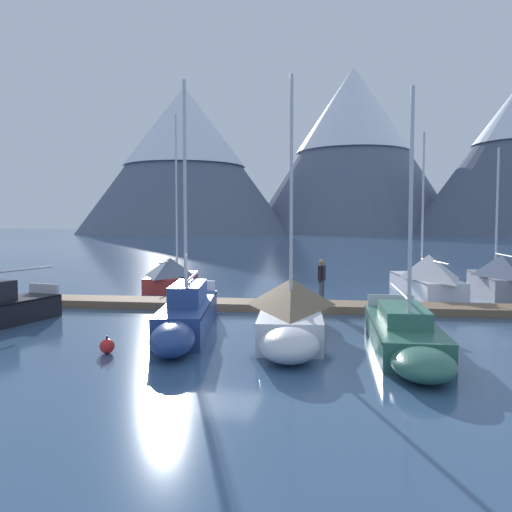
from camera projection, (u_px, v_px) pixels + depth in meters
ground_plane at (221, 328)px, 16.71m from camera, size 700.00×700.00×0.00m
mountain_west_summit at (185, 156)px, 182.68m from camera, size 75.64×75.64×52.03m
mountain_central_massif at (353, 145)px, 200.44m from camera, size 81.62×81.62×64.33m
dock at (247, 305)px, 20.62m from camera, size 26.63×3.09×0.30m
sailboat_mid_dock_port at (173, 274)px, 26.94m from camera, size 2.13×5.81×9.23m
sailboat_mid_dock_starboard at (187, 315)px, 15.80m from camera, size 2.62×7.37×7.67m
sailboat_far_berth at (291, 310)px, 15.56m from camera, size 2.52×7.34×7.75m
sailboat_outer_slip at (405, 334)px, 13.65m from camera, size 1.97×6.97×6.83m
sailboat_end_of_dock at (425, 276)px, 24.36m from camera, size 3.07×7.09×7.78m
sailboat_last_slip at (498, 276)px, 24.32m from camera, size 2.05×6.52×7.04m
person_on_dock at (322, 278)px, 20.49m from camera, size 0.30×0.58×1.69m
mooring_buoy_inner_mooring at (107, 346)px, 13.46m from camera, size 0.39×0.39×0.47m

